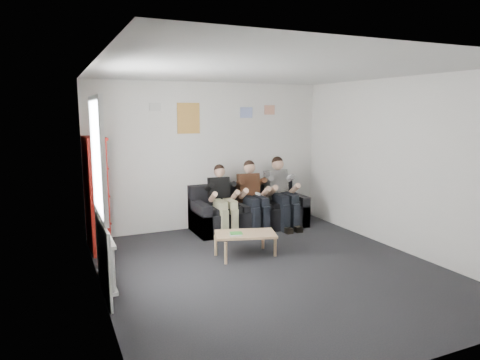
# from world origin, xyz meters

# --- Properties ---
(room_shell) EXTENTS (5.00, 5.00, 5.00)m
(room_shell) POSITION_xyz_m (0.00, 0.00, 1.35)
(room_shell) COLOR black
(room_shell) RESTS_ON ground
(sofa) EXTENTS (2.13, 0.87, 0.82)m
(sofa) POSITION_xyz_m (0.62, 2.10, 0.30)
(sofa) COLOR black
(sofa) RESTS_ON ground
(bookshelf) EXTENTS (0.27, 0.81, 1.79)m
(bookshelf) POSITION_xyz_m (-2.09, 1.90, 0.90)
(bookshelf) COLOR maroon
(bookshelf) RESTS_ON ground
(coffee_table) EXTENTS (0.90, 0.50, 0.36)m
(coffee_table) POSITION_xyz_m (-0.11, 0.67, 0.32)
(coffee_table) COLOR tan
(coffee_table) RESTS_ON ground
(game_cases) EXTENTS (0.20, 0.16, 0.03)m
(game_cases) POSITION_xyz_m (-0.28, 0.64, 0.37)
(game_cases) COLOR silver
(game_cases) RESTS_ON coffee_table
(person_left) EXTENTS (0.37, 0.79, 1.24)m
(person_left) POSITION_xyz_m (0.03, 1.90, 0.62)
(person_left) COLOR black
(person_left) RESTS_ON sofa
(person_middle) EXTENTS (0.39, 0.84, 1.28)m
(person_middle) POSITION_xyz_m (0.62, 1.90, 0.64)
(person_middle) COLOR #4F2D1A
(person_middle) RESTS_ON sofa
(person_right) EXTENTS (0.41, 0.88, 1.33)m
(person_right) POSITION_xyz_m (1.21, 1.90, 0.66)
(person_right) COLOR silver
(person_right) RESTS_ON sofa
(radiator) EXTENTS (0.10, 0.64, 0.60)m
(radiator) POSITION_xyz_m (-2.15, 0.20, 0.35)
(radiator) COLOR white
(radiator) RESTS_ON ground
(window) EXTENTS (0.05, 1.30, 2.36)m
(window) POSITION_xyz_m (-2.22, 0.20, 1.03)
(window) COLOR white
(window) RESTS_ON room_shell
(poster_large) EXTENTS (0.42, 0.01, 0.55)m
(poster_large) POSITION_xyz_m (-0.40, 2.49, 2.05)
(poster_large) COLOR #DBC44D
(poster_large) RESTS_ON room_shell
(poster_blue) EXTENTS (0.25, 0.01, 0.20)m
(poster_blue) POSITION_xyz_m (0.75, 2.49, 2.15)
(poster_blue) COLOR #446DE8
(poster_blue) RESTS_ON room_shell
(poster_pink) EXTENTS (0.22, 0.01, 0.18)m
(poster_pink) POSITION_xyz_m (1.25, 2.49, 2.20)
(poster_pink) COLOR #C83EA2
(poster_pink) RESTS_ON room_shell
(poster_sign) EXTENTS (0.20, 0.01, 0.14)m
(poster_sign) POSITION_xyz_m (-1.00, 2.49, 2.25)
(poster_sign) COLOR silver
(poster_sign) RESTS_ON room_shell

